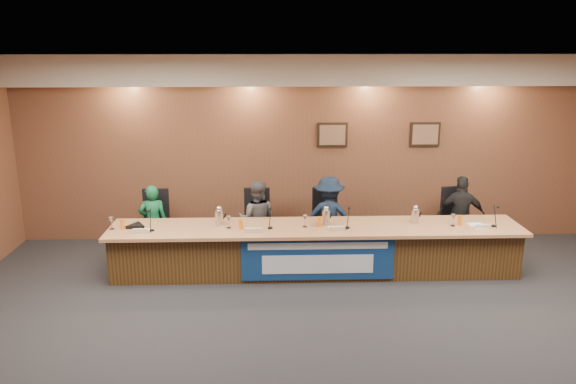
% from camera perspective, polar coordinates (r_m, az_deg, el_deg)
% --- Properties ---
extents(floor, '(10.00, 10.00, 0.00)m').
position_cam_1_polar(floor, '(6.51, 4.55, -16.42)').
color(floor, '#232326').
rests_on(floor, ground).
extents(ceiling, '(10.00, 8.00, 0.04)m').
position_cam_1_polar(ceiling, '(5.56, 5.25, 13.02)').
color(ceiling, silver).
rests_on(ceiling, wall_back).
extents(wall_back, '(10.00, 0.04, 3.20)m').
position_cam_1_polar(wall_back, '(9.70, 2.12, 4.38)').
color(wall_back, brown).
rests_on(wall_back, floor).
extents(soffit, '(10.00, 0.50, 0.50)m').
position_cam_1_polar(soffit, '(9.30, 2.31, 12.30)').
color(soffit, beige).
rests_on(soffit, wall_back).
extents(dais_body, '(6.00, 0.80, 0.70)m').
position_cam_1_polar(dais_body, '(8.50, 2.80, -5.94)').
color(dais_body, '#4A2F14').
rests_on(dais_body, floor).
extents(dais_top, '(6.10, 0.95, 0.05)m').
position_cam_1_polar(dais_top, '(8.33, 2.86, -3.65)').
color(dais_top, '#B77B4E').
rests_on(dais_top, dais_body).
extents(banner, '(2.20, 0.02, 0.65)m').
position_cam_1_polar(banner, '(8.11, 3.04, -6.79)').
color(banner, navy).
rests_on(banner, dais_body).
extents(banner_text_upper, '(2.00, 0.01, 0.10)m').
position_cam_1_polar(banner_text_upper, '(8.02, 3.07, -5.50)').
color(banner_text_upper, silver).
rests_on(banner_text_upper, banner).
extents(banner_text_lower, '(1.60, 0.01, 0.28)m').
position_cam_1_polar(banner_text_lower, '(8.13, 3.04, -7.35)').
color(banner_text_lower, silver).
rests_on(banner_text_lower, banner).
extents(wall_photo_left, '(0.52, 0.04, 0.42)m').
position_cam_1_polar(wall_photo_left, '(9.67, 4.52, 5.81)').
color(wall_photo_left, black).
rests_on(wall_photo_left, wall_back).
extents(wall_photo_right, '(0.52, 0.04, 0.42)m').
position_cam_1_polar(wall_photo_right, '(9.98, 13.74, 5.71)').
color(wall_photo_right, black).
rests_on(wall_photo_right, wall_back).
extents(panelist_a, '(0.48, 0.35, 1.21)m').
position_cam_1_polar(panelist_a, '(9.21, -13.53, -3.00)').
color(panelist_a, '#115C36').
rests_on(panelist_a, floor).
extents(panelist_b, '(0.66, 0.53, 1.27)m').
position_cam_1_polar(panelist_b, '(9.01, -3.20, -2.78)').
color(panelist_b, '#4D4D52').
rests_on(panelist_b, floor).
extents(panelist_c, '(0.90, 0.57, 1.33)m').
position_cam_1_polar(panelist_c, '(9.05, 4.15, -2.55)').
color(panelist_c, '#0F1C31').
rests_on(panelist_c, floor).
extents(panelist_d, '(0.81, 0.43, 1.32)m').
position_cam_1_polar(panelist_d, '(9.52, 17.15, -2.33)').
color(panelist_d, black).
rests_on(panelist_d, floor).
extents(office_chair_a, '(0.49, 0.49, 0.08)m').
position_cam_1_polar(office_chair_a, '(9.34, -13.37, -3.55)').
color(office_chair_a, black).
rests_on(office_chair_a, floor).
extents(office_chair_b, '(0.48, 0.48, 0.08)m').
position_cam_1_polar(office_chair_b, '(9.16, -3.17, -3.53)').
color(office_chair_b, black).
rests_on(office_chair_b, floor).
extents(office_chair_c, '(0.55, 0.55, 0.08)m').
position_cam_1_polar(office_chair_c, '(9.20, 4.06, -3.45)').
color(office_chair_c, black).
rests_on(office_chair_c, floor).
extents(office_chair_d, '(0.56, 0.56, 0.08)m').
position_cam_1_polar(office_chair_d, '(9.67, 16.88, -3.17)').
color(office_chair_d, black).
rests_on(office_chair_d, floor).
extents(nameplate_a, '(0.24, 0.08, 0.10)m').
position_cam_1_polar(nameplate_a, '(8.26, -14.77, -3.81)').
color(nameplate_a, white).
rests_on(nameplate_a, dais_top).
extents(microphone_a, '(0.07, 0.07, 0.02)m').
position_cam_1_polar(microphone_a, '(8.34, -13.68, -3.80)').
color(microphone_a, black).
rests_on(microphone_a, dais_top).
extents(juice_glass_a, '(0.06, 0.06, 0.15)m').
position_cam_1_polar(juice_glass_a, '(8.51, -16.44, -3.15)').
color(juice_glass_a, orange).
rests_on(juice_glass_a, dais_top).
extents(water_glass_a, '(0.08, 0.08, 0.18)m').
position_cam_1_polar(water_glass_a, '(8.54, -17.50, -3.06)').
color(water_glass_a, silver).
rests_on(water_glass_a, dais_top).
extents(nameplate_b, '(0.24, 0.08, 0.10)m').
position_cam_1_polar(nameplate_b, '(8.03, -3.53, -3.87)').
color(nameplate_b, white).
rests_on(nameplate_b, dais_top).
extents(microphone_b, '(0.07, 0.07, 0.02)m').
position_cam_1_polar(microphone_b, '(8.21, -1.82, -3.66)').
color(microphone_b, black).
rests_on(microphone_b, dais_top).
extents(juice_glass_b, '(0.06, 0.06, 0.15)m').
position_cam_1_polar(juice_glass_b, '(8.20, -4.82, -3.27)').
color(juice_glass_b, orange).
rests_on(juice_glass_b, dais_top).
extents(water_glass_b, '(0.08, 0.08, 0.18)m').
position_cam_1_polar(water_glass_b, '(8.24, -6.05, -3.08)').
color(water_glass_b, silver).
rests_on(water_glass_b, dais_top).
extents(nameplate_c, '(0.24, 0.08, 0.10)m').
position_cam_1_polar(nameplate_c, '(8.11, 4.98, -3.70)').
color(nameplate_c, white).
rests_on(nameplate_c, dais_top).
extents(microphone_c, '(0.07, 0.07, 0.02)m').
position_cam_1_polar(microphone_c, '(8.26, 6.05, -3.62)').
color(microphone_c, black).
rests_on(microphone_c, dais_top).
extents(juice_glass_c, '(0.06, 0.06, 0.15)m').
position_cam_1_polar(juice_glass_c, '(8.29, 3.23, -3.03)').
color(juice_glass_c, orange).
rests_on(juice_glass_c, dais_top).
extents(water_glass_c, '(0.08, 0.08, 0.18)m').
position_cam_1_polar(water_glass_c, '(8.26, 1.73, -2.97)').
color(water_glass_c, silver).
rests_on(water_glass_c, dais_top).
extents(nameplate_d, '(0.24, 0.08, 0.10)m').
position_cam_1_polar(nameplate_d, '(8.65, 19.18, -3.29)').
color(nameplate_d, white).
rests_on(nameplate_d, dais_top).
extents(microphone_d, '(0.07, 0.07, 0.02)m').
position_cam_1_polar(microphone_d, '(8.83, 20.12, -3.25)').
color(microphone_d, black).
rests_on(microphone_d, dais_top).
extents(juice_glass_d, '(0.06, 0.06, 0.15)m').
position_cam_1_polar(juice_glass_d, '(8.71, 17.07, -2.79)').
color(juice_glass_d, orange).
rests_on(juice_glass_d, dais_top).
extents(water_glass_d, '(0.08, 0.08, 0.18)m').
position_cam_1_polar(water_glass_d, '(8.65, 16.43, -2.76)').
color(water_glass_d, silver).
rests_on(water_glass_d, dais_top).
extents(carafe_left, '(0.13, 0.13, 0.23)m').
position_cam_1_polar(carafe_left, '(8.39, -6.99, -2.61)').
color(carafe_left, silver).
rests_on(carafe_left, dais_top).
extents(carafe_mid, '(0.12, 0.12, 0.23)m').
position_cam_1_polar(carafe_mid, '(8.38, 3.88, -2.57)').
color(carafe_mid, silver).
rests_on(carafe_mid, dais_top).
extents(carafe_right, '(0.12, 0.12, 0.22)m').
position_cam_1_polar(carafe_right, '(8.63, 12.78, -2.41)').
color(carafe_right, silver).
rests_on(carafe_right, dais_top).
extents(speakerphone, '(0.32, 0.32, 0.05)m').
position_cam_1_polar(speakerphone, '(8.54, -15.16, -3.34)').
color(speakerphone, black).
rests_on(speakerphone, dais_top).
extents(paper_stack, '(0.26, 0.33, 0.01)m').
position_cam_1_polar(paper_stack, '(8.78, 18.72, -3.27)').
color(paper_stack, white).
rests_on(paper_stack, dais_top).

